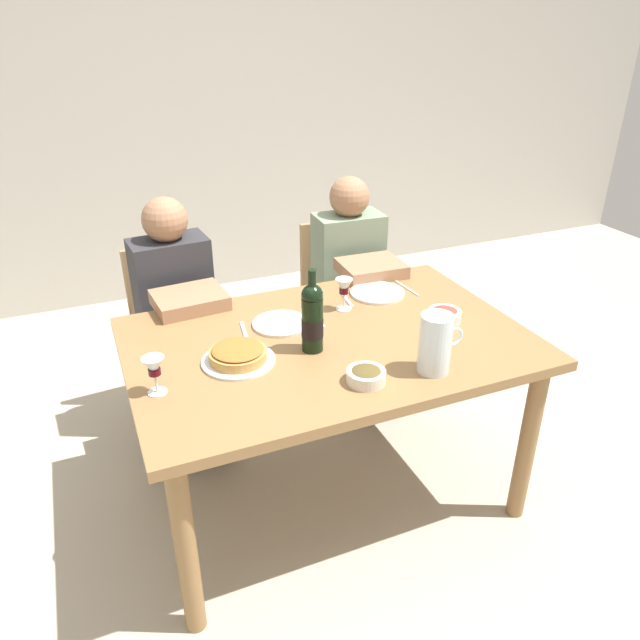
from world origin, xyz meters
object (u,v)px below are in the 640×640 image
wine_bottle (312,318)px  wine_glass_left_diner (154,368)px  chair_left (173,323)px  wine_glass_right_diner (344,288)px  dinner_plate_right_setting (281,324)px  baked_tart (238,355)px  diner_right (356,288)px  water_pitcher (435,347)px  salad_bowl (445,315)px  dinner_plate_left_setting (377,293)px  diner_left (183,321)px  chair_right (338,292)px  olive_bowl (366,375)px  dining_table (328,359)px

wine_bottle → wine_glass_left_diner: size_ratio=2.39×
wine_bottle → chair_left: size_ratio=0.36×
wine_glass_left_diner → wine_glass_right_diner: size_ratio=0.96×
dinner_plate_right_setting → baked_tart: bearing=-138.2°
chair_left → diner_right: 0.93m
water_pitcher → salad_bowl: 0.39m
wine_glass_left_diner → dinner_plate_left_setting: wine_glass_left_diner is taller
water_pitcher → wine_glass_left_diner: (-0.90, 0.23, -0.00)m
water_pitcher → wine_glass_left_diner: size_ratio=1.61×
baked_tart → dinner_plate_left_setting: 0.79m
water_pitcher → dinner_plate_left_setting: (0.12, 0.64, -0.09)m
wine_glass_left_diner → diner_left: bearing=74.0°
water_pitcher → chair_right: water_pitcher is taller
water_pitcher → salad_bowl: bearing=51.0°
olive_bowl → wine_glass_left_diner: (-0.65, 0.21, 0.07)m
dining_table → baked_tart: baked_tart is taller
wine_bottle → dinner_plate_left_setting: 0.58m
salad_bowl → olive_bowl: (-0.49, -0.28, -0.00)m
olive_bowl → diner_left: bearing=114.0°
dining_table → dinner_plate_right_setting: (-0.13, 0.17, 0.10)m
chair_right → olive_bowl: bearing=72.0°
wine_bottle → wine_glass_right_diner: 0.36m
salad_bowl → dinner_plate_left_setting: salad_bowl is taller
salad_bowl → dinner_plate_right_setting: 0.65m
olive_bowl → diner_right: diner_right is taller
dinner_plate_right_setting → chair_left: (-0.33, 0.71, -0.27)m
baked_tart → diner_left: diner_left is taller
chair_left → olive_bowl: bearing=105.7°
salad_bowl → diner_left: (-0.92, 0.69, -0.17)m
wine_glass_left_diner → diner_right: 1.38m
water_pitcher → wine_glass_right_diner: size_ratio=1.55×
water_pitcher → chair_left: (-0.70, 1.23, -0.36)m
dining_table → wine_glass_left_diner: 0.70m
water_pitcher → baked_tart: bearing=152.5°
dining_table → wine_glass_right_diner: bearing=52.5°
water_pitcher → diner_left: 1.23m
wine_glass_left_diner → dinner_plate_right_setting: size_ratio=0.58×
salad_bowl → chair_left: chair_left is taller
baked_tart → dinner_plate_left_setting: (0.72, 0.32, -0.02)m
dining_table → wine_bottle: size_ratio=4.76×
dining_table → wine_glass_left_diner: (-0.66, -0.12, 0.19)m
dining_table → chair_left: size_ratio=1.72×
diner_right → water_pitcher: bearing=81.2°
chair_left → diner_left: (0.02, -0.24, 0.12)m
wine_bottle → wine_glass_left_diner: 0.58m
dining_table → olive_bowl: (-0.01, -0.33, 0.12)m
dinner_plate_right_setting → water_pitcher: bearing=-54.7°
chair_left → chair_right: 0.91m
chair_right → baked_tart: bearing=51.5°
water_pitcher → dining_table: bearing=124.4°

